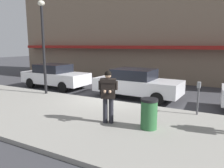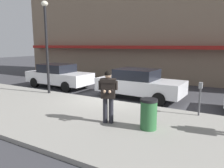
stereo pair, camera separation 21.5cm
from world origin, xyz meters
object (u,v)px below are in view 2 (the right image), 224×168
parked_sedan_near (59,76)px  parked_sedan_mid (139,83)px  parking_meter (200,94)px  street_lamp_post (46,38)px  man_texting_on_phone (108,91)px  trash_bin (149,114)px

parked_sedan_near → parked_sedan_mid: size_ratio=0.99×
parking_meter → street_lamp_post: bearing=-179.6°
man_texting_on_phone → parked_sedan_mid: bearing=99.6°
street_lamp_post → man_texting_on_phone: bearing=-24.2°
parked_sedan_mid → trash_bin: (2.11, -4.10, -0.16)m
parked_sedan_mid → man_texting_on_phone: (0.72, -4.28, 0.46)m
parked_sedan_mid → parking_meter: 3.77m
man_texting_on_phone → street_lamp_post: (-5.28, 2.37, 1.89)m
street_lamp_post → trash_bin: 7.45m
parked_sedan_mid → parking_meter: size_ratio=3.60×
parked_sedan_near → street_lamp_post: street_lamp_post is taller
parked_sedan_mid → trash_bin: bearing=-62.8°
man_texting_on_phone → parking_meter: (2.54, 2.42, -0.28)m
parked_sedan_near → street_lamp_post: 3.33m
parked_sedan_mid → parked_sedan_near: bearing=178.9°
parked_sedan_near → trash_bin: 8.92m
parking_meter → trash_bin: 2.54m
man_texting_on_phone → parking_meter: bearing=43.5°
parking_meter → trash_bin: parking_meter is taller
parked_sedan_mid → man_texting_on_phone: size_ratio=2.53×
parked_sedan_near → man_texting_on_phone: size_ratio=2.52×
trash_bin → parked_sedan_near: bearing=151.8°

